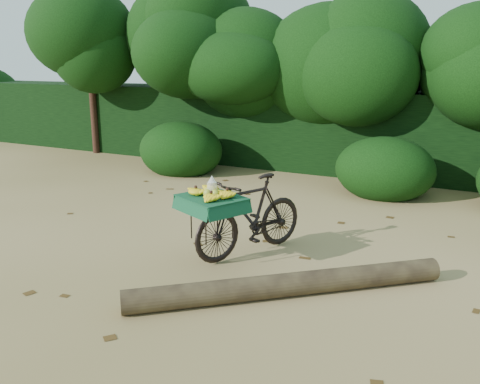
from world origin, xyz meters
The scene contains 7 objects.
ground centered at (0.00, 0.00, 0.00)m, with size 80.00×80.00×0.00m, color tan.
vendor_bicycle centered at (0.61, 0.53, 0.53)m, with size 1.27×1.86×1.04m.
fallen_log centered at (1.54, -0.37, 0.13)m, with size 0.25×0.25×3.49m, color brown.
hedge_backdrop centered at (0.00, 6.30, 0.90)m, with size 26.00×1.80×1.80m, color black.
tree_row centered at (-0.65, 5.50, 2.00)m, with size 14.50×2.00×4.00m, color black, non-canonical shape.
bush_clumps centered at (0.50, 4.30, 0.45)m, with size 8.80×1.70×0.90m, color black, non-canonical shape.
leaf_litter centered at (0.00, 0.65, 0.01)m, with size 7.00×7.30×0.01m, color #473013, non-canonical shape.
Camera 1 is at (3.39, -5.01, 2.42)m, focal length 38.00 mm.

